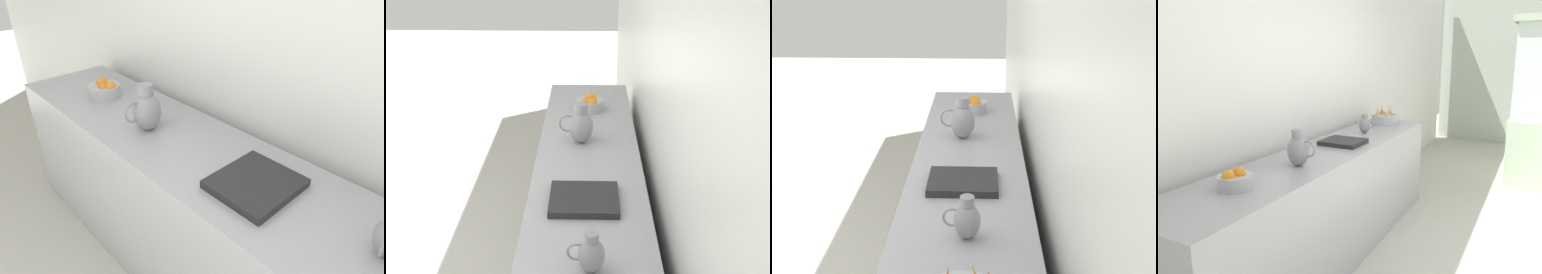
{
  "view_description": "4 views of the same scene",
  "coord_description": "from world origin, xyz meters",
  "views": [
    {
      "loc": [
        -0.58,
        0.67,
        1.81
      ],
      "look_at": [
        -1.52,
        -0.35,
        0.99
      ],
      "focal_mm": 31.92,
      "sensor_mm": 36.0,
      "label": 1
    },
    {
      "loc": [
        -1.53,
        2.08,
        2.23
      ],
      "look_at": [
        -1.48,
        -0.28,
        1.14
      ],
      "focal_mm": 45.61,
      "sensor_mm": 36.0,
      "label": 2
    },
    {
      "loc": [
        -1.6,
        2.39,
        2.01
      ],
      "look_at": [
        -1.51,
        -0.34,
        1.04
      ],
      "focal_mm": 49.44,
      "sensor_mm": 36.0,
      "label": 3
    },
    {
      "loc": [
        -0.06,
        -2.67,
        1.66
      ],
      "look_at": [
        -1.38,
        -0.1,
        1.02
      ],
      "focal_mm": 34.73,
      "sensor_mm": 36.0,
      "label": 4
    }
  ],
  "objects": [
    {
      "name": "prep_counter",
      "position": [
        -1.54,
        -0.19,
        0.46
      ],
      "size": [
        0.61,
        3.16,
        0.92
      ],
      "primitive_type": "cube",
      "color": "#9EA0A5",
      "rests_on": "ground_plane"
    },
    {
      "name": "counter_sink_basin",
      "position": [
        -1.52,
        0.03,
        0.94
      ],
      "size": [
        0.34,
        0.3,
        0.04
      ],
      "primitive_type": "cube",
      "color": "#232326",
      "rests_on": "prep_counter"
    },
    {
      "name": "metal_pitcher_tall",
      "position": [
        -1.49,
        -0.66,
        1.04
      ],
      "size": [
        0.21,
        0.15,
        0.25
      ],
      "color": "gray",
      "rests_on": "prep_counter"
    },
    {
      "name": "orange_bowl",
      "position": [
        -1.54,
        -1.2,
        0.97
      ],
      "size": [
        0.2,
        0.2,
        0.12
      ],
      "color": "#ADAFB5",
      "rests_on": "prep_counter"
    }
  ]
}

